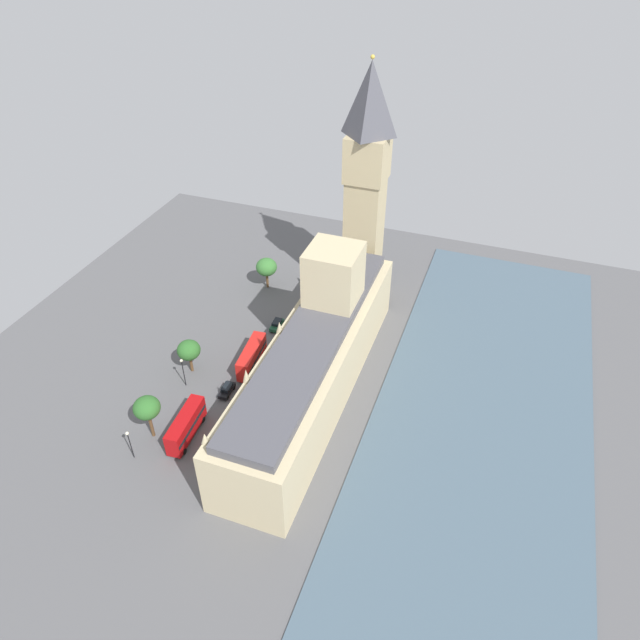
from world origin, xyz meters
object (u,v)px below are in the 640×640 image
object	(u,v)px
double_decker_bus_under_trees	(252,357)
street_lamp_corner	(129,440)
clock_tower	(366,186)
car_black_near_tower	(227,390)
pedestrian_kerbside	(283,358)
plane_tree_trailing	(147,408)
parliament_building	(317,354)
plane_tree_far_end	(189,350)
car_dark_green_midblock	(277,324)
street_lamp_opposite_hall	(183,367)
double_decker_bus_leading	(186,425)
plane_tree_by_river_gate	(266,267)

from	to	relation	value
double_decker_bus_under_trees	street_lamp_corner	size ratio (longest dim) A/B	1.76
clock_tower	car_black_near_tower	world-z (taller)	clock_tower
car_black_near_tower	pedestrian_kerbside	xyz separation A→B (m)	(-6.15, -11.81, -0.20)
clock_tower	double_decker_bus_under_trees	distance (m)	41.31
plane_tree_trailing	clock_tower	bearing A→B (deg)	-111.67
parliament_building	plane_tree_far_end	size ratio (longest dim) A/B	8.39
car_dark_green_midblock	car_black_near_tower	bearing A→B (deg)	85.44
car_dark_green_midblock	street_lamp_opposite_hall	distance (m)	24.00
parliament_building	clock_tower	world-z (taller)	clock_tower
double_decker_bus_leading	street_lamp_opposite_hall	bearing A→B (deg)	117.40
plane_tree_by_river_gate	street_lamp_opposite_hall	distance (m)	35.37
double_decker_bus_leading	street_lamp_corner	bearing A→B (deg)	-135.08
parliament_building	car_black_near_tower	size ratio (longest dim) A/B	13.69
plane_tree_by_river_gate	pedestrian_kerbside	bearing A→B (deg)	120.41
car_dark_green_midblock	plane_tree_far_end	distance (m)	20.98
pedestrian_kerbside	street_lamp_corner	world-z (taller)	street_lamp_corner
double_decker_bus_leading	street_lamp_corner	distance (m)	9.41
pedestrian_kerbside	street_lamp_opposite_hall	xyz separation A→B (m)	(14.45, 12.54, 3.78)
clock_tower	car_black_near_tower	size ratio (longest dim) A/B	11.83
plane_tree_trailing	parliament_building	bearing A→B (deg)	-136.53
parliament_building	pedestrian_kerbside	world-z (taller)	parliament_building
pedestrian_kerbside	plane_tree_trailing	size ratio (longest dim) A/B	0.18
double_decker_bus_leading	parliament_building	bearing A→B (deg)	44.65
plane_tree_by_river_gate	car_dark_green_midblock	bearing A→B (deg)	121.14
double_decker_bus_leading	plane_tree_by_river_gate	bearing A→B (deg)	92.49
double_decker_bus_leading	street_lamp_opposite_hall	xyz separation A→B (m)	(6.72, -10.81, 1.83)
street_lamp_opposite_hall	car_black_near_tower	bearing A→B (deg)	-174.92
car_dark_green_midblock	pedestrian_kerbside	world-z (taller)	car_dark_green_midblock
pedestrian_kerbside	plane_tree_far_end	bearing A→B (deg)	78.28
parliament_building	car_black_near_tower	xyz separation A→B (m)	(14.91, 7.51, -6.89)
double_decker_bus_leading	street_lamp_corner	world-z (taller)	street_lamp_corner
double_decker_bus_under_trees	street_lamp_corner	world-z (taller)	street_lamp_corner
pedestrian_kerbside	street_lamp_corner	xyz separation A→B (m)	(13.76, 30.38, 3.59)
street_lamp_opposite_hall	plane_tree_far_end	bearing A→B (deg)	-76.94
car_dark_green_midblock	double_decker_bus_under_trees	xyz separation A→B (m)	(-0.40, 12.98, 1.75)
pedestrian_kerbside	plane_tree_trailing	world-z (taller)	plane_tree_trailing
parliament_building	plane_tree_far_end	bearing A→B (deg)	9.99
plane_tree_trailing	street_lamp_opposite_hall	xyz separation A→B (m)	(1.13, -12.68, -2.16)
pedestrian_kerbside	plane_tree_trailing	distance (m)	29.14
plane_tree_by_river_gate	plane_tree_trailing	xyz separation A→B (m)	(-0.05, 48.02, 1.22)
double_decker_bus_under_trees	plane_tree_trailing	bearing A→B (deg)	-117.07
plane_tree_by_river_gate	plane_tree_trailing	world-z (taller)	plane_tree_trailing
plane_tree_far_end	street_lamp_corner	xyz separation A→B (m)	(-1.63, 21.84, -0.86)
plane_tree_trailing	car_black_near_tower	bearing A→B (deg)	-118.13
car_black_near_tower	street_lamp_opposite_hall	distance (m)	9.07
car_black_near_tower	plane_tree_by_river_gate	xyz separation A→B (m)	(7.23, -34.60, 4.52)
car_black_near_tower	double_decker_bus_leading	bearing A→B (deg)	79.94
car_dark_green_midblock	street_lamp_corner	distance (m)	40.75
double_decker_bus_under_trees	car_black_near_tower	size ratio (longest dim) A/B	2.47
clock_tower	street_lamp_opposite_hall	bearing A→B (deg)	61.17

